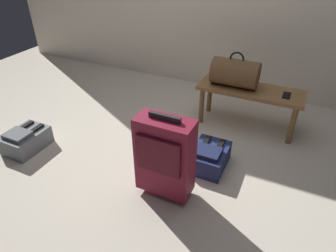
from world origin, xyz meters
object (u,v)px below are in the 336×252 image
(bench, at_px, (250,95))
(duffel_bag_brown, at_px, (235,73))
(backpack_grey, at_px, (26,140))
(cell_phone, at_px, (287,95))
(backpack_navy, at_px, (209,157))
(suitcase_upright_burgundy, at_px, (165,156))

(bench, distance_m, duffel_bag_brown, 0.26)
(duffel_bag_brown, bearing_deg, backpack_grey, -141.32)
(cell_phone, distance_m, backpack_navy, 0.95)
(bench, distance_m, suitcase_upright_burgundy, 1.26)
(suitcase_upright_burgundy, bearing_deg, backpack_navy, 65.61)
(suitcase_upright_burgundy, distance_m, backpack_grey, 1.42)
(backpack_navy, relative_size, backpack_grey, 1.00)
(cell_phone, relative_size, backpack_navy, 0.38)
(suitcase_upright_burgundy, height_order, backpack_navy, suitcase_upright_burgundy)
(bench, relative_size, cell_phone, 6.94)
(suitcase_upright_burgundy, relative_size, backpack_navy, 1.82)
(cell_phone, distance_m, suitcase_upright_burgundy, 1.37)
(bench, bearing_deg, cell_phone, -2.21)
(suitcase_upright_burgundy, xyz_separation_m, backpack_navy, (0.20, 0.44, -0.26))
(duffel_bag_brown, distance_m, backpack_grey, 2.05)
(suitcase_upright_burgundy, bearing_deg, duffel_bag_brown, 82.17)
(duffel_bag_brown, relative_size, cell_phone, 3.06)
(cell_phone, bearing_deg, bench, 177.79)
(bench, height_order, suitcase_upright_burgundy, suitcase_upright_burgundy)
(bench, xyz_separation_m, backpack_grey, (-1.73, -1.25, -0.26))
(bench, distance_m, backpack_navy, 0.82)
(backpack_grey, bearing_deg, duffel_bag_brown, 38.68)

